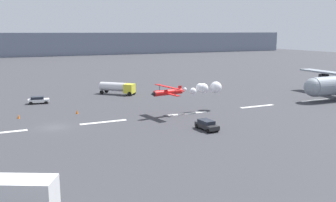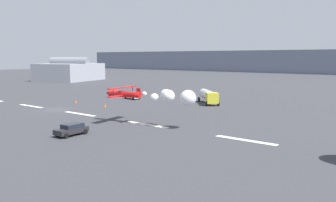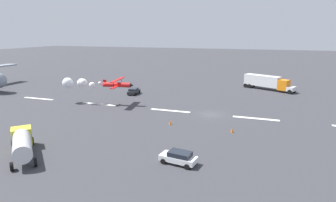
{
  "view_description": "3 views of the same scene",
  "coord_description": "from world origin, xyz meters",
  "px_view_note": "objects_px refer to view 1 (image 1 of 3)",
  "views": [
    {
      "loc": [
        -7.17,
        -59.36,
        15.04
      ],
      "look_at": [
        19.82,
        -0.45,
        2.78
      ],
      "focal_mm": 39.3,
      "sensor_mm": 36.0,
      "label": 1
    },
    {
      "loc": [
        58.98,
        -38.65,
        10.03
      ],
      "look_at": [
        28.07,
        0.0,
        3.86
      ],
      "focal_mm": 37.81,
      "sensor_mm": 36.0,
      "label": 2
    },
    {
      "loc": [
        -9.17,
        51.14,
        14.89
      ],
      "look_at": [
        7.83,
        1.87,
        2.37
      ],
      "focal_mm": 30.63,
      "sensor_mm": 36.0,
      "label": 3
    }
  ],
  "objects_px": {
    "stunt_biplane_red": "(199,89)",
    "airport_staff_sedan": "(38,100)",
    "followme_car_yellow": "(207,125)",
    "traffic_cone_near": "(18,116)",
    "traffic_cone_far": "(77,112)",
    "fuel_tanker_truck": "(118,87)"
  },
  "relations": [
    {
      "from": "stunt_biplane_red",
      "to": "airport_staff_sedan",
      "type": "relative_size",
      "value": 3.48
    },
    {
      "from": "followme_car_yellow",
      "to": "traffic_cone_near",
      "type": "xyz_separation_m",
      "value": [
        -26.28,
        20.26,
        -0.44
      ]
    },
    {
      "from": "traffic_cone_near",
      "to": "stunt_biplane_red",
      "type": "bearing_deg",
      "value": -14.67
    },
    {
      "from": "followme_car_yellow",
      "to": "traffic_cone_near",
      "type": "height_order",
      "value": "followme_car_yellow"
    },
    {
      "from": "followme_car_yellow",
      "to": "traffic_cone_far",
      "type": "relative_size",
      "value": 6.0
    },
    {
      "from": "followme_car_yellow",
      "to": "airport_staff_sedan",
      "type": "height_order",
      "value": "same"
    },
    {
      "from": "stunt_biplane_red",
      "to": "traffic_cone_far",
      "type": "relative_size",
      "value": 20.96
    },
    {
      "from": "fuel_tanker_truck",
      "to": "airport_staff_sedan",
      "type": "bearing_deg",
      "value": -167.35
    },
    {
      "from": "fuel_tanker_truck",
      "to": "airport_staff_sedan",
      "type": "height_order",
      "value": "fuel_tanker_truck"
    },
    {
      "from": "airport_staff_sedan",
      "to": "traffic_cone_far",
      "type": "height_order",
      "value": "airport_staff_sedan"
    },
    {
      "from": "stunt_biplane_red",
      "to": "followme_car_yellow",
      "type": "bearing_deg",
      "value": -113.68
    },
    {
      "from": "airport_staff_sedan",
      "to": "stunt_biplane_red",
      "type": "bearing_deg",
      "value": -38.16
    },
    {
      "from": "traffic_cone_far",
      "to": "airport_staff_sedan",
      "type": "bearing_deg",
      "value": 112.51
    },
    {
      "from": "airport_staff_sedan",
      "to": "traffic_cone_near",
      "type": "distance_m",
      "value": 13.74
    },
    {
      "from": "traffic_cone_far",
      "to": "stunt_biplane_red",
      "type": "bearing_deg",
      "value": -19.96
    },
    {
      "from": "stunt_biplane_red",
      "to": "airport_staff_sedan",
      "type": "height_order",
      "value": "stunt_biplane_red"
    },
    {
      "from": "followme_car_yellow",
      "to": "traffic_cone_near",
      "type": "relative_size",
      "value": 6.0
    },
    {
      "from": "fuel_tanker_truck",
      "to": "traffic_cone_near",
      "type": "relative_size",
      "value": 10.65
    },
    {
      "from": "airport_staff_sedan",
      "to": "traffic_cone_far",
      "type": "xyz_separation_m",
      "value": [
        5.56,
        -13.42,
        -0.44
      ]
    },
    {
      "from": "stunt_biplane_red",
      "to": "traffic_cone_near",
      "type": "height_order",
      "value": "stunt_biplane_red"
    },
    {
      "from": "fuel_tanker_truck",
      "to": "traffic_cone_far",
      "type": "xyz_separation_m",
      "value": [
        -13.22,
        -17.64,
        -1.36
      ]
    },
    {
      "from": "followme_car_yellow",
      "to": "airport_staff_sedan",
      "type": "bearing_deg",
      "value": 123.18
    }
  ]
}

